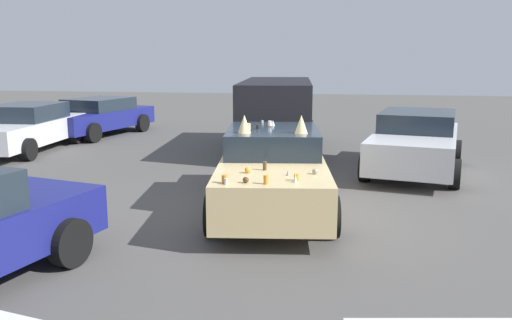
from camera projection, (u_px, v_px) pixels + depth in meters
The scene contains 6 objects.
ground_plane at pixel (272, 209), 9.53m from camera, with size 60.00×60.00×0.00m, color #514F4C.
art_car_decorated at pixel (273, 169), 9.45m from camera, with size 4.86×2.45×1.74m.
parked_van_row_back_far at pixel (277, 111), 15.29m from camera, with size 5.47×2.49×2.04m.
parked_sedan_far_left at pixel (98, 116), 18.36m from camera, with size 4.72×2.78×1.30m.
parked_sedan_near_right at pixel (25, 127), 15.34m from camera, with size 4.60×2.16×1.35m.
parked_sedan_row_back_center at pixel (415, 142), 12.52m from camera, with size 4.68×2.75×1.42m.
Camera 1 is at (-9.11, -1.12, 2.72)m, focal length 36.89 mm.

